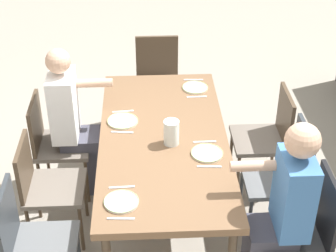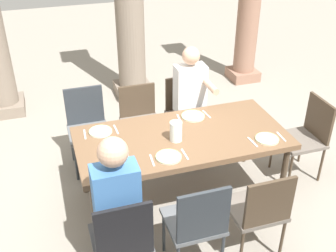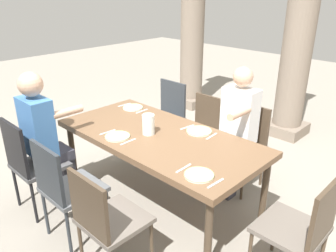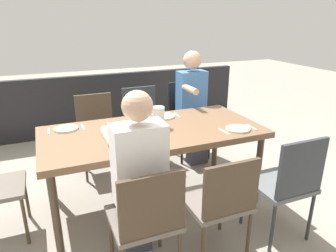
% 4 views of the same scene
% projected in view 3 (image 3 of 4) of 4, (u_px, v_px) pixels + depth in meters
% --- Properties ---
extents(ground_plane, '(16.00, 16.00, 0.00)m').
position_uv_depth(ground_plane, '(159.00, 202.00, 3.44)').
color(ground_plane, gray).
extents(dining_table, '(1.99, 0.96, 0.76)m').
position_uv_depth(dining_table, '(159.00, 140.00, 3.17)').
color(dining_table, brown).
rests_on(dining_table, ground).
extents(chair_west_north, '(0.44, 0.44, 0.91)m').
position_uv_depth(chair_west_north, '(166.00, 113.00, 4.33)').
color(chair_west_north, '#5B5E61').
rests_on(chair_west_north, ground).
extents(chair_west_south, '(0.44, 0.44, 0.94)m').
position_uv_depth(chair_west_south, '(30.00, 161.00, 3.14)').
color(chair_west_south, '#4F4F50').
rests_on(chair_west_south, ground).
extents(chair_mid_north, '(0.44, 0.44, 0.85)m').
position_uv_depth(chair_mid_north, '(203.00, 127.00, 3.95)').
color(chair_mid_north, '#6A6158').
rests_on(chair_mid_north, ground).
extents(chair_mid_south, '(0.44, 0.44, 0.93)m').
position_uv_depth(chair_mid_south, '(64.00, 185.00, 2.76)').
color(chair_mid_south, '#5B5E61').
rests_on(chair_mid_south, ground).
extents(chair_east_north, '(0.44, 0.44, 0.88)m').
position_uv_depth(chair_east_north, '(244.00, 141.00, 3.59)').
color(chair_east_north, '#6A6158').
rests_on(chair_east_north, ground).
extents(chair_east_south, '(0.44, 0.44, 0.89)m').
position_uv_depth(chair_east_south, '(105.00, 218.00, 2.41)').
color(chair_east_south, '#6A6158').
rests_on(chair_east_south, ground).
extents(chair_head_east, '(0.44, 0.44, 0.90)m').
position_uv_depth(chair_head_east, '(303.00, 226.00, 2.33)').
color(chair_head_east, '#6A6158').
rests_on(chair_head_east, ground).
extents(diner_woman_green, '(0.35, 0.50, 1.35)m').
position_uv_depth(diner_woman_green, '(45.00, 136.00, 3.18)').
color(diner_woman_green, '#3F3F4C').
rests_on(diner_woman_green, ground).
extents(diner_man_white, '(0.35, 0.49, 1.32)m').
position_uv_depth(diner_man_white, '(235.00, 129.00, 3.40)').
color(diner_man_white, '#3F3F4C').
rests_on(diner_man_white, ground).
extents(stone_column_near, '(0.51, 0.51, 2.90)m').
position_uv_depth(stone_column_near, '(193.00, 23.00, 5.65)').
color(stone_column_near, gray).
rests_on(stone_column_near, ground).
extents(stone_column_centre, '(0.52, 0.52, 3.05)m').
position_uv_depth(stone_column_centre, '(300.00, 28.00, 4.44)').
color(stone_column_centre, gray).
rests_on(stone_column_centre, ground).
extents(plate_0, '(0.22, 0.22, 0.02)m').
position_uv_depth(plate_0, '(133.00, 107.00, 3.80)').
color(plate_0, white).
rests_on(plate_0, dining_table).
extents(fork_0, '(0.03, 0.17, 0.01)m').
position_uv_depth(fork_0, '(124.00, 105.00, 3.90)').
color(fork_0, silver).
rests_on(fork_0, dining_table).
extents(spoon_0, '(0.02, 0.17, 0.01)m').
position_uv_depth(spoon_0, '(142.00, 111.00, 3.71)').
color(spoon_0, silver).
rests_on(spoon_0, dining_table).
extents(plate_1, '(0.23, 0.23, 0.02)m').
position_uv_depth(plate_1, '(117.00, 136.00, 3.09)').
color(plate_1, silver).
rests_on(plate_1, dining_table).
extents(fork_1, '(0.03, 0.17, 0.01)m').
position_uv_depth(fork_1, '(108.00, 132.00, 3.19)').
color(fork_1, silver).
rests_on(fork_1, dining_table).
extents(spoon_1, '(0.02, 0.17, 0.01)m').
position_uv_depth(spoon_1, '(128.00, 142.00, 2.99)').
color(spoon_1, silver).
rests_on(spoon_1, dining_table).
extents(plate_2, '(0.24, 0.24, 0.02)m').
position_uv_depth(plate_2, '(199.00, 131.00, 3.20)').
color(plate_2, silver).
rests_on(plate_2, dining_table).
extents(fork_2, '(0.03, 0.17, 0.01)m').
position_uv_depth(fork_2, '(187.00, 127.00, 3.30)').
color(fork_2, silver).
rests_on(fork_2, dining_table).
extents(spoon_2, '(0.03, 0.17, 0.01)m').
position_uv_depth(spoon_2, '(212.00, 136.00, 3.10)').
color(spoon_2, silver).
rests_on(spoon_2, dining_table).
extents(plate_3, '(0.22, 0.22, 0.02)m').
position_uv_depth(plate_3, '(199.00, 175.00, 2.47)').
color(plate_3, silver).
rests_on(plate_3, dining_table).
extents(fork_3, '(0.02, 0.17, 0.01)m').
position_uv_depth(fork_3, '(184.00, 168.00, 2.57)').
color(fork_3, silver).
rests_on(fork_3, dining_table).
extents(spoon_3, '(0.02, 0.17, 0.01)m').
position_uv_depth(spoon_3, '(216.00, 183.00, 2.37)').
color(spoon_3, silver).
rests_on(spoon_3, dining_table).
extents(water_pitcher, '(0.11, 0.11, 0.19)m').
position_uv_depth(water_pitcher, '(148.00, 125.00, 3.12)').
color(water_pitcher, white).
rests_on(water_pitcher, dining_table).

